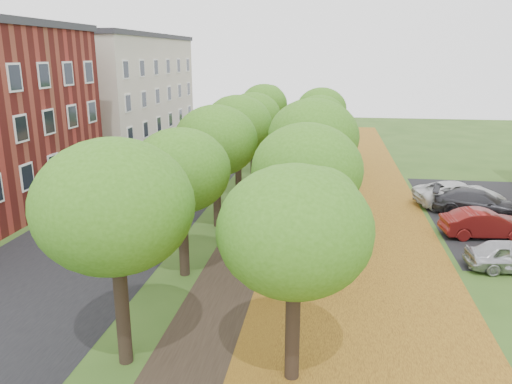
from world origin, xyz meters
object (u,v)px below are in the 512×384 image
(car_red, at_px, (485,224))
(car_grey, at_px, (479,203))
(bench, at_px, (272,252))
(car_white, at_px, (459,194))

(car_red, height_order, car_grey, car_grey)
(bench, relative_size, car_grey, 0.34)
(car_grey, height_order, car_white, car_white)
(car_grey, distance_m, car_white, 1.78)
(car_red, bearing_deg, car_grey, -17.28)
(bench, bearing_deg, car_grey, -49.34)
(bench, height_order, car_white, car_white)
(car_red, height_order, car_white, car_white)
(car_grey, bearing_deg, car_white, 35.84)
(bench, bearing_deg, car_red, -62.38)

